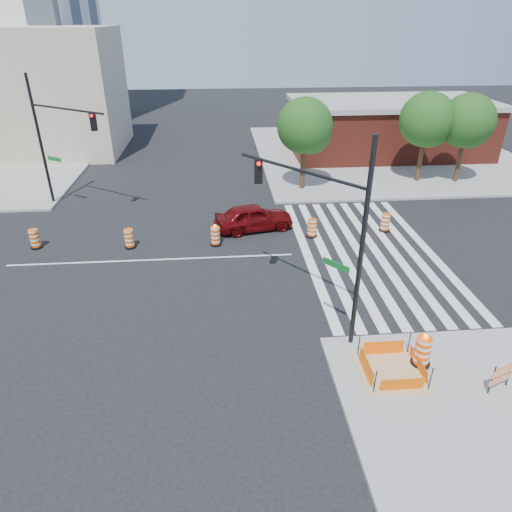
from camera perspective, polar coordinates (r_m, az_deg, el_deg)
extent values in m
plane|color=black|center=(23.24, -12.85, -0.48)|extent=(120.00, 120.00, 0.00)
cube|color=gray|center=(42.33, 15.80, 12.21)|extent=(22.00, 22.00, 0.15)
cube|color=silver|center=(23.38, 6.39, 0.28)|extent=(0.45, 13.50, 0.01)
cube|color=silver|center=(23.56, 8.54, 0.36)|extent=(0.45, 13.50, 0.01)
cube|color=silver|center=(23.78, 10.66, 0.45)|extent=(0.45, 13.50, 0.01)
cube|color=silver|center=(24.02, 12.73, 0.52)|extent=(0.45, 13.50, 0.01)
cube|color=silver|center=(24.30, 14.76, 0.60)|extent=(0.45, 13.50, 0.01)
cube|color=silver|center=(24.61, 16.74, 0.67)|extent=(0.45, 13.50, 0.01)
cube|color=silver|center=(24.94, 18.67, 0.75)|extent=(0.45, 13.50, 0.01)
cube|color=silver|center=(25.31, 20.55, 0.81)|extent=(0.45, 13.50, 0.01)
cube|color=silver|center=(23.24, -12.85, -0.47)|extent=(14.00, 0.12, 0.01)
cube|color=tan|center=(16.44, 16.55, -13.65)|extent=(2.20, 2.20, 0.05)
cube|color=#FF5F05|center=(15.67, 17.80, -15.08)|extent=(1.44, 0.02, 0.55)
cube|color=#FF5F05|center=(16.91, 15.64, -11.04)|extent=(1.44, 0.02, 0.55)
cube|color=#FF5F05|center=(15.99, 13.57, -13.35)|extent=(0.02, 1.44, 0.55)
cube|color=#FF5F05|center=(16.60, 19.64, -12.60)|extent=(0.02, 1.44, 0.55)
cylinder|color=black|center=(15.25, 14.66, -15.03)|extent=(0.04, 0.04, 0.90)
cylinder|color=black|center=(15.89, 21.00, -14.16)|extent=(0.04, 0.04, 0.90)
cylinder|color=black|center=(16.53, 12.73, -10.87)|extent=(0.04, 0.04, 0.90)
cylinder|color=black|center=(17.12, 18.59, -10.26)|extent=(0.04, 0.04, 0.90)
cube|color=maroon|center=(41.87, 16.17, 14.87)|extent=(16.00, 8.00, 4.20)
cube|color=gray|center=(41.45, 16.60, 17.95)|extent=(16.50, 8.50, 0.40)
cube|color=#C1B293|center=(45.42, -26.03, 17.95)|extent=(14.00, 10.00, 10.00)
imported|color=#570709|center=(25.65, -0.27, 4.88)|extent=(4.65, 2.65, 1.49)
cylinder|color=black|center=(15.39, 13.06, 0.76)|extent=(0.17, 0.17, 7.56)
cylinder|color=black|center=(16.15, 5.36, 10.65)|extent=(3.73, 4.42, 0.11)
cube|color=black|center=(17.57, 0.29, 10.58)|extent=(0.30, 0.26, 0.95)
sphere|color=#FF0C0C|center=(17.31, 0.35, 11.45)|extent=(0.17, 0.17, 0.17)
cube|color=#0C591E|center=(16.28, 9.96, -1.12)|extent=(0.76, 0.89, 0.24)
cylinder|color=black|center=(31.36, -25.36, 12.86)|extent=(0.17, 0.17, 7.75)
cylinder|color=black|center=(28.65, -22.66, 16.60)|extent=(4.84, 3.42, 0.12)
cube|color=black|center=(27.19, -19.67, 15.53)|extent=(0.31, 0.27, 0.97)
sphere|color=#FF0C0C|center=(26.95, -19.87, 16.15)|extent=(0.17, 0.17, 0.17)
cube|color=#0C591E|center=(30.81, -23.91, 11.04)|extent=(0.98, 0.70, 0.24)
cylinder|color=black|center=(17.01, 19.81, -12.49)|extent=(0.66, 0.66, 0.11)
cylinder|color=#FF4E05|center=(16.68, 20.11, -11.05)|extent=(0.52, 0.52, 1.04)
sphere|color=#FF990C|center=(16.32, 20.45, -9.39)|extent=(0.17, 0.17, 0.17)
cube|color=#FF4E05|center=(16.62, 28.46, -12.51)|extent=(0.88, 0.38, 0.30)
cube|color=#FF4E05|center=(16.82, 28.19, -13.43)|extent=(0.88, 0.38, 0.24)
cylinder|color=black|center=(16.46, 27.39, -13.63)|extent=(0.04, 0.04, 1.09)
cylinder|color=black|center=(17.04, 29.16, -12.57)|extent=(0.04, 0.04, 1.09)
cylinder|color=#382314|center=(31.69, 5.88, 11.57)|extent=(0.35, 0.35, 3.90)
sphere|color=#1A4814|center=(31.10, 6.11, 15.88)|extent=(3.66, 3.66, 3.66)
sphere|color=#1A4814|center=(31.64, 6.94, 14.91)|extent=(2.68, 2.68, 2.68)
sphere|color=#1A4814|center=(30.89, 5.33, 15.14)|extent=(2.44, 2.44, 2.44)
cylinder|color=#382314|center=(35.08, 19.92, 11.74)|extent=(0.32, 0.32, 3.97)
sphere|color=#1A4814|center=(34.54, 20.60, 15.68)|extent=(3.73, 3.73, 3.73)
sphere|color=#1A4814|center=(35.14, 21.00, 14.75)|extent=(2.73, 2.73, 2.73)
sphere|color=#1A4814|center=(34.27, 20.00, 15.05)|extent=(2.48, 2.48, 2.48)
cylinder|color=#382314|center=(35.93, 24.14, 11.30)|extent=(0.30, 0.30, 3.92)
sphere|color=#1A4814|center=(35.41, 24.92, 15.07)|extent=(3.68, 3.68, 3.68)
sphere|color=#1A4814|center=(36.00, 25.19, 14.18)|extent=(2.70, 2.70, 2.70)
sphere|color=#1A4814|center=(35.14, 24.39, 14.47)|extent=(2.45, 2.45, 2.45)
cylinder|color=black|center=(26.46, -25.71, 1.05)|extent=(0.60, 0.60, 0.10)
cylinder|color=#FF4E05|center=(26.26, -25.94, 2.02)|extent=(0.48, 0.48, 0.95)
cylinder|color=black|center=(24.76, -15.42, 1.16)|extent=(0.60, 0.60, 0.10)
cylinder|color=#FF4E05|center=(24.55, -15.57, 2.20)|extent=(0.48, 0.48, 0.95)
cylinder|color=black|center=(24.23, -5.05, 1.51)|extent=(0.60, 0.60, 0.10)
cylinder|color=#FF4E05|center=(24.01, -5.10, 2.57)|extent=(0.48, 0.48, 0.95)
sphere|color=#FF990C|center=(23.78, -5.16, 3.77)|extent=(0.16, 0.16, 0.16)
cylinder|color=black|center=(25.25, 6.96, 2.54)|extent=(0.60, 0.60, 0.10)
cylinder|color=#FF4E05|center=(25.04, 7.02, 3.57)|extent=(0.48, 0.48, 0.95)
cylinder|color=black|center=(26.73, 15.73, 3.14)|extent=(0.60, 0.60, 0.10)
cylinder|color=#FF4E05|center=(26.54, 15.86, 4.12)|extent=(0.48, 0.48, 0.95)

